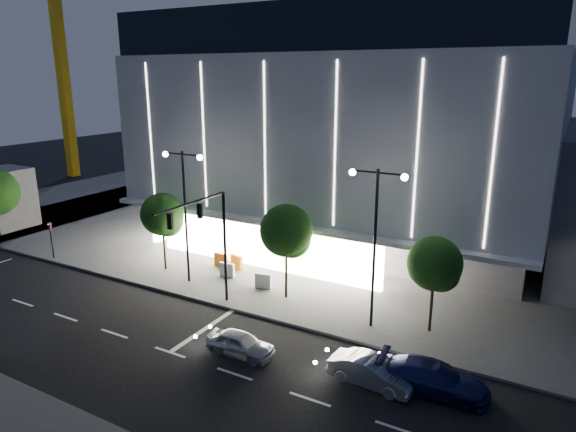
% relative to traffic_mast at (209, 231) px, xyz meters
% --- Properties ---
extents(ground, '(160.00, 160.00, 0.00)m').
position_rel_traffic_mast_xyz_m(ground, '(-1.00, -3.34, -5.03)').
color(ground, black).
rests_on(ground, ground).
extents(sidewalk_museum, '(70.00, 40.00, 0.15)m').
position_rel_traffic_mast_xyz_m(sidewalk_museum, '(4.00, 20.66, -4.95)').
color(sidewalk_museum, '#474747').
rests_on(sidewalk_museum, ground).
extents(sidewalk_west, '(16.00, 50.00, 0.15)m').
position_rel_traffic_mast_xyz_m(sidewalk_west, '(-31.00, 6.66, -4.95)').
color(sidewalk_west, '#474747').
rests_on(sidewalk_west, ground).
extents(museum, '(30.00, 25.80, 18.00)m').
position_rel_traffic_mast_xyz_m(museum, '(1.98, 18.97, 4.25)').
color(museum, '#4C4C51').
rests_on(museum, ground).
extents(traffic_mast, '(0.33, 5.89, 7.07)m').
position_rel_traffic_mast_xyz_m(traffic_mast, '(0.00, 0.00, 0.00)').
color(traffic_mast, black).
rests_on(traffic_mast, ground).
extents(street_lamp_west, '(3.16, 0.36, 9.00)m').
position_rel_traffic_mast_xyz_m(street_lamp_west, '(-4.00, 2.66, 0.93)').
color(street_lamp_west, black).
rests_on(street_lamp_west, ground).
extents(street_lamp_east, '(3.16, 0.36, 9.00)m').
position_rel_traffic_mast_xyz_m(street_lamp_east, '(9.00, 2.66, 0.93)').
color(street_lamp_east, black).
rests_on(street_lamp_east, ground).
extents(ped_signal_far, '(0.22, 0.24, 3.00)m').
position_rel_traffic_mast_xyz_m(ped_signal_far, '(-16.00, 1.16, -3.14)').
color(ped_signal_far, black).
rests_on(ped_signal_far, ground).
extents(tower_crane, '(32.00, 2.00, 28.50)m').
position_rel_traffic_mast_xyz_m(tower_crane, '(-41.92, 24.66, 15.48)').
color(tower_crane, gold).
rests_on(tower_crane, ground).
extents(tree_left, '(3.02, 3.02, 5.72)m').
position_rel_traffic_mast_xyz_m(tree_left, '(-6.97, 3.68, -0.99)').
color(tree_left, black).
rests_on(tree_left, ground).
extents(tree_mid, '(3.25, 3.25, 6.15)m').
position_rel_traffic_mast_xyz_m(tree_mid, '(3.03, 3.68, -0.69)').
color(tree_mid, black).
rests_on(tree_mid, ground).
extents(tree_right, '(2.91, 2.91, 5.51)m').
position_rel_traffic_mast_xyz_m(tree_right, '(12.03, 3.68, -1.14)').
color(tree_right, black).
rests_on(tree_right, ground).
extents(car_lead, '(3.67, 1.59, 1.23)m').
position_rel_traffic_mast_xyz_m(car_lead, '(4.25, -3.25, -4.41)').
color(car_lead, '#B3B7BC').
rests_on(car_lead, ground).
extents(car_second, '(4.07, 1.66, 1.31)m').
position_rel_traffic_mast_xyz_m(car_second, '(10.91, -2.46, -4.37)').
color(car_second, '#B4B6BC').
rests_on(car_second, ground).
extents(car_third, '(5.04, 2.38, 1.42)m').
position_rel_traffic_mast_xyz_m(car_third, '(13.50, -1.67, -4.32)').
color(car_third, '#161C53').
rests_on(car_third, ground).
extents(barrier_a, '(1.12, 0.35, 1.00)m').
position_rel_traffic_mast_xyz_m(barrier_a, '(-3.75, 5.93, -4.38)').
color(barrier_a, '#DD560C').
rests_on(barrier_a, sidewalk_museum).
extents(barrier_b, '(1.11, 0.33, 1.00)m').
position_rel_traffic_mast_xyz_m(barrier_b, '(-2.21, 4.58, -4.38)').
color(barrier_b, silver).
rests_on(barrier_b, sidewalk_museum).
extents(barrier_c, '(1.13, 0.53, 1.00)m').
position_rel_traffic_mast_xyz_m(barrier_c, '(-2.55, 6.18, -4.38)').
color(barrier_c, orange).
rests_on(barrier_c, sidewalk_museum).
extents(barrier_d, '(1.13, 0.46, 1.00)m').
position_rel_traffic_mast_xyz_m(barrier_d, '(1.00, 4.14, -4.38)').
color(barrier_d, silver).
rests_on(barrier_d, sidewalk_museum).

